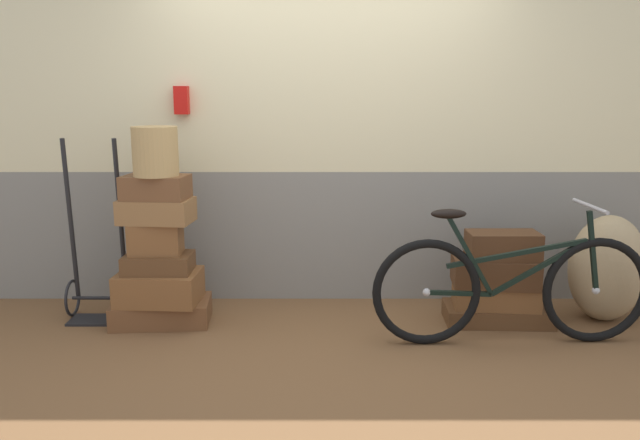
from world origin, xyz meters
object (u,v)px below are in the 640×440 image
object	(u,v)px
suitcase_3	(153,239)
suitcase_5	(153,187)
suitcase_0	(159,312)
suitcase_6	(495,314)
suitcase_2	(156,263)
suitcase_8	(492,271)
luggage_trolley	(96,276)
burlap_sack	(604,268)
suitcase_9	(500,245)
suitcase_1	(157,287)
bicycle	(508,288)
wicker_basket	(152,151)
suitcase_7	(493,295)
suitcase_4	(154,211)

from	to	relation	value
suitcase_3	suitcase_5	distance (m)	0.35
suitcase_0	suitcase_5	world-z (taller)	suitcase_5
suitcase_5	suitcase_6	distance (m)	2.50
suitcase_2	suitcase_3	xyz separation A→B (m)	(-0.01, 0.01, 0.17)
suitcase_8	luggage_trolley	size ratio (longest dim) A/B	0.45
burlap_sack	suitcase_5	bearing A→B (deg)	-179.18
suitcase_6	suitcase_8	world-z (taller)	suitcase_8
suitcase_9	burlap_sack	xyz separation A→B (m)	(0.76, 0.08, -0.18)
suitcase_6	suitcase_9	bearing A→B (deg)	-78.16
suitcase_5	suitcase_1	bearing A→B (deg)	-83.82
suitcase_1	bicycle	bearing A→B (deg)	-5.24
suitcase_2	wicker_basket	xyz separation A→B (m)	(0.01, 0.01, 0.76)
suitcase_3	suitcase_9	xyz separation A→B (m)	(2.35, -0.01, -0.05)
suitcase_0	wicker_basket	world-z (taller)	wicker_basket
suitcase_7	bicycle	size ratio (longest dim) A/B	0.32
suitcase_1	bicycle	xyz separation A→B (m)	(2.30, -0.34, 0.10)
suitcase_4	suitcase_2	bearing A→B (deg)	-75.42
suitcase_9	suitcase_3	bearing A→B (deg)	179.33
suitcase_6	suitcase_8	distance (m)	0.31
suitcase_8	burlap_sack	bearing A→B (deg)	9.23
suitcase_0	burlap_sack	xyz separation A→B (m)	(3.09, 0.06, 0.29)
suitcase_4	wicker_basket	xyz separation A→B (m)	(0.02, -0.02, 0.40)
suitcase_5	suitcase_8	distance (m)	2.37
suitcase_5	suitcase_9	world-z (taller)	suitcase_5
suitcase_0	suitcase_9	distance (m)	2.38
suitcase_8	burlap_sack	distance (m)	0.79
suitcase_3	luggage_trolley	xyz separation A→B (m)	(-0.45, 0.12, -0.30)
suitcase_7	suitcase_8	xyz separation A→B (m)	(-0.01, 0.01, 0.17)
suitcase_2	luggage_trolley	distance (m)	0.50
suitcase_6	suitcase_7	world-z (taller)	suitcase_7
suitcase_5	suitcase_7	xyz separation A→B (m)	(2.31, -0.01, -0.75)
suitcase_2	suitcase_8	bearing A→B (deg)	0.89
suitcase_0	wicker_basket	distance (m)	1.11
suitcase_4	suitcase_7	bearing A→B (deg)	5.30
suitcase_1	suitcase_2	bearing A→B (deg)	72.16
suitcase_0	suitcase_7	world-z (taller)	suitcase_7
burlap_sack	suitcase_3	bearing A→B (deg)	-178.77
luggage_trolley	suitcase_1	bearing A→B (deg)	-17.32
suitcase_7	suitcase_8	size ratio (longest dim) A/B	1.00
suitcase_3	bicycle	xyz separation A→B (m)	(2.31, -0.36, -0.24)
suitcase_4	wicker_basket	world-z (taller)	wicker_basket
suitcase_6	bicycle	distance (m)	0.48
suitcase_4	burlap_sack	bearing A→B (deg)	6.48
suitcase_2	suitcase_5	world-z (taller)	suitcase_5
suitcase_0	suitcase_3	world-z (taller)	suitcase_3
suitcase_0	bicycle	bearing A→B (deg)	-13.23
luggage_trolley	bicycle	bearing A→B (deg)	-9.86
suitcase_8	wicker_basket	world-z (taller)	wicker_basket
suitcase_7	burlap_sack	world-z (taller)	burlap_sack
suitcase_1	suitcase_4	distance (m)	0.52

